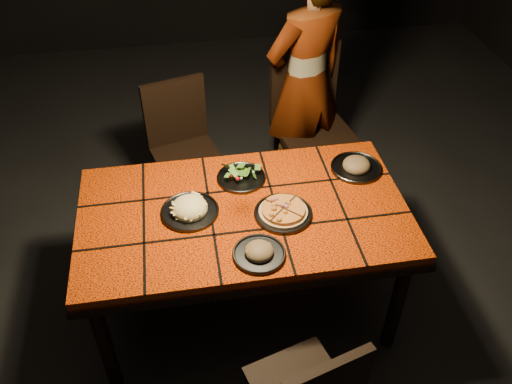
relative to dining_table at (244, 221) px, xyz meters
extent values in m
cube|color=black|center=(0.00, 0.00, -0.69)|extent=(6.00, 7.00, 0.04)
cube|color=#D53C06|center=(0.00, 0.00, 0.05)|extent=(1.60, 0.90, 0.05)
cube|color=black|center=(0.00, 0.00, 0.01)|extent=(1.62, 0.92, 0.04)
cylinder|color=black|center=(-0.72, -0.37, -0.34)|extent=(0.07, 0.07, 0.66)
cylinder|color=black|center=(0.72, -0.37, -0.34)|extent=(0.07, 0.07, 0.66)
cylinder|color=black|center=(-0.72, 0.37, -0.34)|extent=(0.07, 0.07, 0.66)
cylinder|color=black|center=(0.72, 0.37, -0.34)|extent=(0.07, 0.07, 0.66)
cylinder|color=black|center=(0.23, -0.59, -0.48)|extent=(0.03, 0.03, 0.38)
cube|color=black|center=(-0.24, 0.89, -0.24)|extent=(0.50, 0.50, 0.04)
cube|color=black|center=(-0.28, 1.07, 0.01)|extent=(0.40, 0.14, 0.44)
cylinder|color=black|center=(-0.35, 0.69, -0.46)|extent=(0.03, 0.03, 0.42)
cylinder|color=black|center=(-0.03, 0.77, -0.46)|extent=(0.03, 0.03, 0.42)
cylinder|color=black|center=(-0.44, 1.00, -0.46)|extent=(0.03, 0.03, 0.42)
cylinder|color=black|center=(-0.12, 1.09, -0.46)|extent=(0.03, 0.03, 0.42)
cube|color=black|center=(0.61, 0.93, -0.17)|extent=(0.54, 0.54, 0.04)
cube|color=black|center=(0.57, 1.14, 0.11)|extent=(0.47, 0.12, 0.51)
cylinder|color=black|center=(0.45, 0.71, -0.43)|extent=(0.04, 0.04, 0.48)
cylinder|color=black|center=(0.83, 0.78, -0.43)|extent=(0.04, 0.04, 0.48)
cylinder|color=black|center=(0.39, 1.08, -0.43)|extent=(0.04, 0.04, 0.48)
cylinder|color=black|center=(0.76, 1.15, -0.43)|extent=(0.04, 0.04, 0.48)
imported|color=brown|center=(0.55, 1.04, 0.15)|extent=(0.70, 0.60, 1.63)
cylinder|color=#333338|center=(0.18, -0.07, 0.08)|extent=(0.28, 0.28, 0.01)
torus|color=#333338|center=(0.18, -0.07, 0.09)|extent=(0.28, 0.28, 0.01)
cylinder|color=tan|center=(0.18, -0.07, 0.10)|extent=(0.33, 0.33, 0.01)
cylinder|color=orange|center=(0.18, -0.07, 0.11)|extent=(0.30, 0.30, 0.02)
cylinder|color=#333338|center=(-0.26, 0.02, 0.08)|extent=(0.28, 0.28, 0.01)
torus|color=#333338|center=(-0.26, 0.02, 0.09)|extent=(0.28, 0.28, 0.01)
ellipsoid|color=#F6E3A2|center=(-0.26, 0.02, 0.11)|extent=(0.17, 0.17, 0.09)
cylinder|color=#333338|center=(0.02, 0.24, 0.08)|extent=(0.25, 0.25, 0.01)
torus|color=#333338|center=(0.02, 0.24, 0.09)|extent=(0.25, 0.25, 0.01)
cylinder|color=#333338|center=(0.02, -0.31, 0.08)|extent=(0.24, 0.24, 0.01)
torus|color=#333338|center=(0.02, -0.31, 0.09)|extent=(0.24, 0.24, 0.01)
ellipsoid|color=olive|center=(0.02, -0.31, 0.11)|extent=(0.14, 0.14, 0.08)
cylinder|color=#333338|center=(0.64, 0.22, 0.08)|extent=(0.27, 0.27, 0.01)
torus|color=#333338|center=(0.64, 0.22, 0.09)|extent=(0.27, 0.27, 0.01)
ellipsoid|color=olive|center=(0.64, 0.22, 0.11)|extent=(0.16, 0.16, 0.09)
camera|label=1|loc=(-0.26, -1.93, 1.86)|focal=38.00mm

